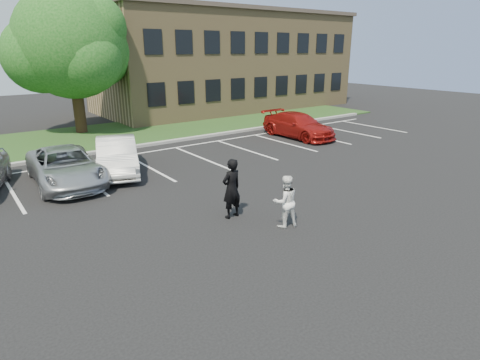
# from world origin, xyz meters

# --- Properties ---
(ground_plane) EXTENTS (90.00, 90.00, 0.00)m
(ground_plane) POSITION_xyz_m (0.00, 0.00, 0.00)
(ground_plane) COLOR black
(ground_plane) RESTS_ON ground
(curb) EXTENTS (40.00, 0.30, 0.15)m
(curb) POSITION_xyz_m (0.00, 12.00, 0.07)
(curb) COLOR gray
(curb) RESTS_ON ground
(grass_strip) EXTENTS (44.00, 8.00, 0.08)m
(grass_strip) POSITION_xyz_m (0.00, 16.00, 0.04)
(grass_strip) COLOR #253F17
(grass_strip) RESTS_ON ground
(stall_lines) EXTENTS (34.00, 5.36, 0.01)m
(stall_lines) POSITION_xyz_m (1.40, 8.95, 0.01)
(stall_lines) COLOR silver
(stall_lines) RESTS_ON ground
(office_building) EXTENTS (22.40, 10.40, 8.30)m
(office_building) POSITION_xyz_m (14.00, 21.99, 4.16)
(office_building) COLOR #937C4F
(office_building) RESTS_ON ground
(tree) EXTENTS (7.80, 7.20, 8.80)m
(tree) POSITION_xyz_m (-0.07, 17.94, 5.35)
(tree) COLOR black
(tree) RESTS_ON ground
(man_black_suit) EXTENTS (0.76, 0.54, 1.96)m
(man_black_suit) POSITION_xyz_m (-0.25, 1.12, 0.98)
(man_black_suit) COLOR black
(man_black_suit) RESTS_ON ground
(man_white_shirt) EXTENTS (0.93, 0.81, 1.64)m
(man_white_shirt) POSITION_xyz_m (0.65, -0.43, 0.82)
(man_white_shirt) COLOR white
(man_white_shirt) RESTS_ON ground
(car_silver_minivan) EXTENTS (2.66, 5.32, 1.45)m
(car_silver_minivan) POSITION_xyz_m (-3.62, 7.82, 0.72)
(car_silver_minivan) COLOR #AEB1B6
(car_silver_minivan) RESTS_ON ground
(car_white_sedan) EXTENTS (3.04, 4.93, 1.53)m
(car_white_sedan) POSITION_xyz_m (-1.42, 8.06, 0.77)
(car_white_sedan) COLOR silver
(car_white_sedan) RESTS_ON ground
(car_red_compact) EXTENTS (2.09, 5.07, 1.47)m
(car_red_compact) POSITION_xyz_m (10.13, 8.64, 0.73)
(car_red_compact) COLOR maroon
(car_red_compact) RESTS_ON ground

